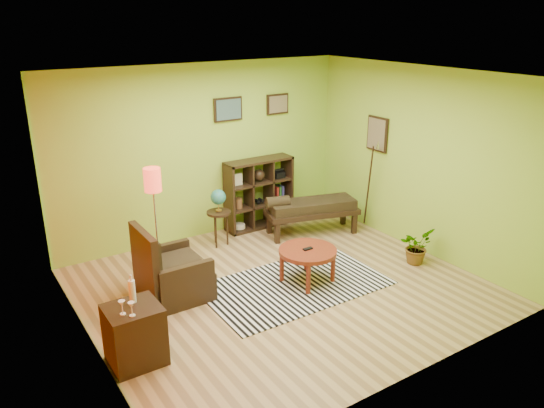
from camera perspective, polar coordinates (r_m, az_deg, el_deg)
ground at (r=7.25m, az=1.09°, el=-8.96°), size 5.00×5.00×0.00m
room_shell at (r=6.54m, az=0.45°, el=4.83°), size 5.04×4.54×2.82m
zebra_rug at (r=7.31m, az=2.44°, el=-8.67°), size 2.48×1.47×0.01m
coffee_table at (r=7.23m, az=3.86°, el=-5.38°), size 0.79×0.79×0.51m
armchair at (r=7.02m, az=-10.91°, el=-7.59°), size 0.83×0.84×1.00m
side_cabinet at (r=5.88m, az=-14.56°, el=-13.42°), size 0.55×0.50×0.97m
floor_lamp at (r=7.22m, az=-12.66°, el=1.49°), size 0.24×0.24×1.58m
globe_table at (r=8.28m, az=-5.78°, el=0.06°), size 0.38×0.38×0.93m
cube_shelf at (r=9.03m, az=-1.33°, el=1.15°), size 1.20×0.35×1.20m
bench at (r=8.80m, az=4.06°, el=-0.43°), size 1.63×0.94×0.71m
potted_plant at (r=8.13m, az=15.19°, el=-4.76°), size 0.61×0.64×0.41m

